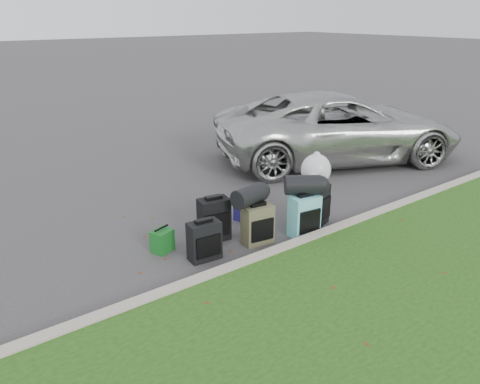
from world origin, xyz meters
TOP-DOWN VIEW (x-y plane):
  - ground at (0.00, 0.00)m, footprint 120.00×120.00m
  - curb at (0.00, -1.00)m, footprint 120.00×0.18m
  - suv at (3.80, 1.73)m, footprint 6.04×4.47m
  - suitcase_small_black at (-1.16, -0.42)m, footprint 0.46×0.28m
  - suitcase_large_black_left at (-0.72, 0.01)m, footprint 0.49×0.34m
  - suitcase_olive at (-0.29, -0.47)m, footprint 0.46×0.33m
  - suitcase_teal at (0.44, -0.69)m, footprint 0.47×0.31m
  - suitcase_large_black_right at (0.87, -0.52)m, footprint 0.49×0.37m
  - tote_green at (-1.52, 0.13)m, footprint 0.34×0.30m
  - tote_navy at (0.07, 0.33)m, footprint 0.34×0.31m
  - duffel_left at (-0.36, -0.37)m, footprint 0.56×0.37m
  - duffel_right at (0.46, -0.61)m, footprint 0.60×0.54m
  - trash_bag at (0.89, -0.44)m, footprint 0.48×0.48m

SIDE VIEW (x-z plane):
  - ground at x=0.00m, z-range 0.00..0.00m
  - curb at x=0.00m, z-range 0.00..0.15m
  - tote_navy at x=0.07m, z-range 0.00..0.31m
  - tote_green at x=-1.52m, z-range 0.00..0.32m
  - suitcase_small_black at x=-1.16m, z-range 0.00..0.55m
  - suitcase_olive at x=-0.29m, z-range 0.00..0.59m
  - suitcase_teal at x=0.44m, z-range 0.00..0.63m
  - suitcase_large_black_left at x=-0.72m, z-range 0.00..0.64m
  - suitcase_large_black_right at x=0.87m, z-range 0.00..0.65m
  - duffel_left at x=-0.36m, z-range 0.59..0.87m
  - suv at x=3.80m, z-range 0.00..1.53m
  - duffel_right at x=0.46m, z-range 0.63..0.93m
  - trash_bag at x=0.89m, z-range 0.65..1.13m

